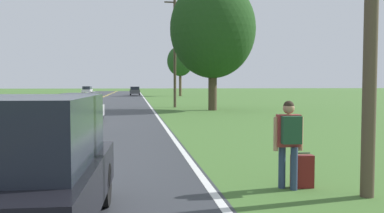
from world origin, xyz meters
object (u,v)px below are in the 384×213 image
car_white_hatchback_mid_far (87,90)px  car_dark_grey_sedan_mid_near (135,91)px  suitcase (302,171)px  tree_far_back (213,29)px  car_black_suv_nearest (26,164)px  car_silver_sedan_approaching (81,108)px  hitchhiker_person (289,135)px  tree_mid_treeline (180,61)px

car_white_hatchback_mid_far → car_dark_grey_sedan_mid_near: bearing=-145.4°
suitcase → tree_far_back: 24.55m
car_dark_grey_sedan_mid_near → tree_far_back: bearing=8.1°
car_black_suv_nearest → car_dark_grey_sedan_mid_near: size_ratio=0.93×
suitcase → car_black_suv_nearest: size_ratio=0.17×
tree_far_back → car_silver_sedan_approaching: tree_far_back is taller
car_black_suv_nearest → car_white_hatchback_mid_far: size_ratio=0.96×
hitchhiker_person → tree_mid_treeline: bearing=-1.6°
tree_far_back → car_black_suv_nearest: tree_far_back is taller
tree_mid_treeline → tree_far_back: size_ratio=0.85×
car_black_suv_nearest → suitcase: bearing=114.5°
tree_far_back → car_white_hatchback_mid_far: bearing=105.0°
hitchhiker_person → tree_far_back: size_ratio=0.17×
car_dark_grey_sedan_mid_near → car_white_hatchback_mid_far: (-10.50, 16.54, 0.02)m
hitchhiker_person → car_dark_grey_sedan_mid_near: (-2.79, 68.63, -0.22)m
tree_mid_treeline → tree_far_back: bearing=-92.7°
tree_far_back → car_dark_grey_sedan_mid_near: tree_far_back is taller
tree_far_back → car_white_hatchback_mid_far: (-16.41, 61.42, -5.43)m
car_dark_grey_sedan_mid_near → car_white_hatchback_mid_far: car_dark_grey_sedan_mid_near is taller
tree_far_back → car_silver_sedan_approaching: (-8.75, -10.02, -5.48)m
hitchhiker_person → car_dark_grey_sedan_mid_near: 68.68m
suitcase → car_dark_grey_sedan_mid_near: bearing=5.6°
suitcase → car_silver_sedan_approaching: 14.87m
hitchhiker_person → car_black_suv_nearest: 4.71m
tree_mid_treeline → tree_far_back: 38.78m
tree_mid_treeline → car_white_hatchback_mid_far: 29.57m
tree_far_back → car_white_hatchback_mid_far: 63.80m
tree_mid_treeline → car_black_suv_nearest: 65.16m
hitchhiker_person → suitcase: 0.80m
tree_mid_treeline → tree_far_back: (-1.84, -38.73, 0.27)m
car_white_hatchback_mid_far → car_black_suv_nearest: bearing=-172.0°
suitcase → car_dark_grey_sedan_mid_near: size_ratio=0.16×
tree_mid_treeline → car_white_hatchback_mid_far: tree_mid_treeline is taller
car_silver_sedan_approaching → car_white_hatchback_mid_far: 71.85m
suitcase → car_black_suv_nearest: 5.08m
suitcase → car_dark_grey_sedan_mid_near: car_dark_grey_sedan_mid_near is taller
suitcase → tree_far_back: bearing=-3.8°
suitcase → tree_mid_treeline: bearing=-1.3°
car_dark_grey_sedan_mid_near → car_white_hatchback_mid_far: 19.59m
car_silver_sedan_approaching → hitchhiker_person: bearing=25.0°
tree_mid_treeline → car_silver_sedan_approaching: tree_mid_treeline is taller
car_black_suv_nearest → car_white_hatchback_mid_far: car_black_suv_nearest is taller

